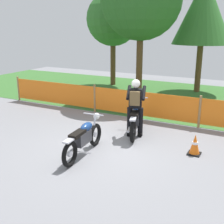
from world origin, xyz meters
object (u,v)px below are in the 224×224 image
motorcycle_trailing (84,138)px  motorcycle_lead (136,118)px  traffic_cone (195,145)px  rider_lead (135,105)px

motorcycle_trailing → motorcycle_lead: bearing=-19.7°
traffic_cone → rider_lead: bearing=164.9°
motorcycle_lead → traffic_cone: (1.93, -0.72, -0.22)m
motorcycle_lead → rider_lead: (0.07, -0.22, 0.47)m
rider_lead → traffic_cone: rider_lead is taller
motorcycle_trailing → rider_lead: rider_lead is taller
rider_lead → traffic_cone: 2.05m
motorcycle_trailing → rider_lead: 1.99m
rider_lead → traffic_cone: size_ratio=3.19×
motorcycle_lead → traffic_cone: 2.07m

